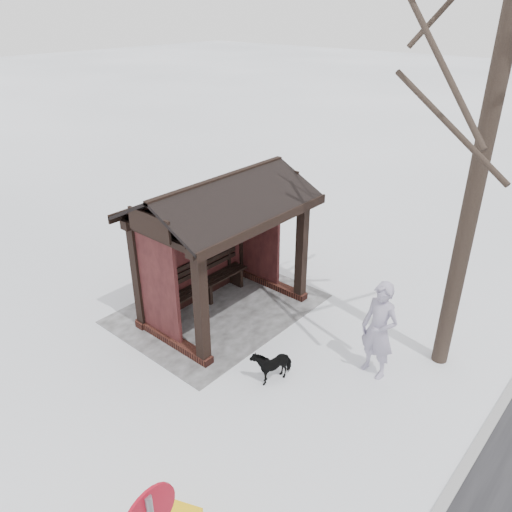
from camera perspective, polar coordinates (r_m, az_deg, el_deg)
The scene contains 6 objects.
ground at distance 11.01m, azimuth -3.51°, elevation -6.39°, with size 120.00×120.00×0.00m, color white.
kerb at distance 8.93m, azimuth 24.31°, elevation -18.68°, with size 120.00×0.15×0.06m, color gray.
trampled_patch at distance 11.13m, azimuth -4.26°, elevation -5.98°, with size 4.20×3.20×0.02m, color #97979C.
bus_shelter at distance 10.09m, azimuth -4.51°, elevation 4.25°, with size 3.60×2.40×3.09m.
pedestrian at distance 9.09m, azimuth 13.87°, elevation -8.23°, with size 0.68×0.45×1.87m, color #9D95AF.
dog at distance 9.09m, azimuth 1.83°, elevation -12.15°, with size 0.34×0.75×0.64m, color black.
Camera 1 is at (6.48, 6.51, 6.07)m, focal length 35.00 mm.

